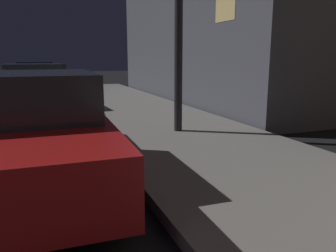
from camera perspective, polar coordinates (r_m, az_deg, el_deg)
name	(u,v)px	position (r m, az deg, el deg)	size (l,w,h in m)	color
car_red	(32,130)	(4.54, -22.35, -0.71)	(2.13, 4.32, 1.43)	maroon
car_silver	(35,88)	(10.90, -21.92, 6.15)	(2.26, 4.11, 1.43)	#B7B7BF
car_blue	(36,76)	(17.52, -21.82, 7.92)	(2.07, 4.27, 1.43)	navy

